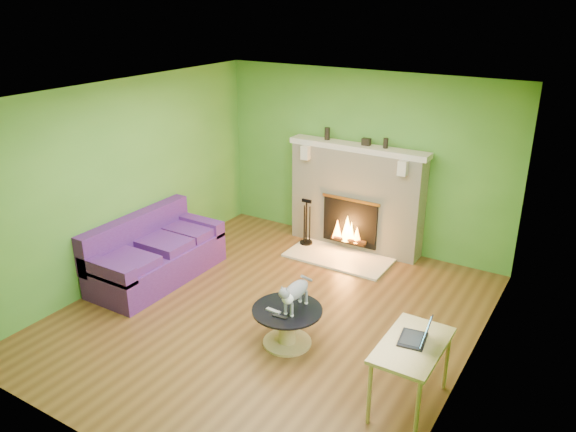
# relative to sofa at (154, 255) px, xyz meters

# --- Properties ---
(floor) EXTENTS (5.00, 5.00, 0.00)m
(floor) POSITION_rel_sofa_xyz_m (1.86, -0.00, -0.32)
(floor) COLOR brown
(floor) RESTS_ON ground
(ceiling) EXTENTS (5.00, 5.00, 0.00)m
(ceiling) POSITION_rel_sofa_xyz_m (1.86, -0.00, 2.28)
(ceiling) COLOR white
(ceiling) RESTS_ON wall_back
(wall_back) EXTENTS (5.00, 0.00, 5.00)m
(wall_back) POSITION_rel_sofa_xyz_m (1.86, 2.50, 0.98)
(wall_back) COLOR #45872C
(wall_back) RESTS_ON floor
(wall_front) EXTENTS (5.00, 0.00, 5.00)m
(wall_front) POSITION_rel_sofa_xyz_m (1.86, -2.50, 0.98)
(wall_front) COLOR #45872C
(wall_front) RESTS_ON floor
(wall_left) EXTENTS (0.00, 5.00, 5.00)m
(wall_left) POSITION_rel_sofa_xyz_m (-0.39, -0.00, 0.98)
(wall_left) COLOR #45872C
(wall_left) RESTS_ON floor
(wall_right) EXTENTS (0.00, 5.00, 5.00)m
(wall_right) POSITION_rel_sofa_xyz_m (4.11, -0.00, 0.98)
(wall_right) COLOR #45872C
(wall_right) RESTS_ON floor
(window_frame) EXTENTS (0.00, 1.20, 1.20)m
(window_frame) POSITION_rel_sofa_xyz_m (4.10, -0.90, 1.23)
(window_frame) COLOR silver
(window_frame) RESTS_ON wall_right
(window_pane) EXTENTS (0.00, 1.06, 1.06)m
(window_pane) POSITION_rel_sofa_xyz_m (4.09, -0.90, 1.23)
(window_pane) COLOR white
(window_pane) RESTS_ON wall_right
(fireplace) EXTENTS (2.10, 0.46, 1.58)m
(fireplace) POSITION_rel_sofa_xyz_m (1.86, 2.31, 0.45)
(fireplace) COLOR beige
(fireplace) RESTS_ON floor
(hearth) EXTENTS (1.50, 0.75, 0.03)m
(hearth) POSITION_rel_sofa_xyz_m (1.86, 1.80, -0.31)
(hearth) COLOR beige
(hearth) RESTS_ON floor
(mantel) EXTENTS (2.10, 0.28, 0.08)m
(mantel) POSITION_rel_sofa_xyz_m (1.86, 2.29, 1.22)
(mantel) COLOR beige
(mantel) RESTS_ON fireplace
(sofa) EXTENTS (0.87, 1.87, 0.84)m
(sofa) POSITION_rel_sofa_xyz_m (0.00, 0.00, 0.00)
(sofa) COLOR #481A63
(sofa) RESTS_ON floor
(coffee_table) EXTENTS (0.76, 0.76, 0.43)m
(coffee_table) POSITION_rel_sofa_xyz_m (2.34, -0.40, -0.08)
(coffee_table) COLOR tan
(coffee_table) RESTS_ON floor
(desk) EXTENTS (0.53, 0.91, 0.67)m
(desk) POSITION_rel_sofa_xyz_m (3.81, -0.66, 0.27)
(desk) COLOR tan
(desk) RESTS_ON floor
(cat) EXTENTS (0.22, 0.60, 0.38)m
(cat) POSITION_rel_sofa_xyz_m (2.42, -0.35, 0.29)
(cat) COLOR slate
(cat) RESTS_ON coffee_table
(remote_silver) EXTENTS (0.17, 0.05, 0.02)m
(remote_silver) POSITION_rel_sofa_xyz_m (2.24, -0.52, 0.12)
(remote_silver) COLOR gray
(remote_silver) RESTS_ON coffee_table
(remote_black) EXTENTS (0.16, 0.06, 0.02)m
(remote_black) POSITION_rel_sofa_xyz_m (2.36, -0.58, 0.11)
(remote_black) COLOR black
(remote_black) RESTS_ON coffee_table
(laptop) EXTENTS (0.31, 0.34, 0.23)m
(laptop) POSITION_rel_sofa_xyz_m (3.79, -0.61, 0.46)
(laptop) COLOR black
(laptop) RESTS_ON desk
(fire_tools) EXTENTS (0.19, 0.19, 0.72)m
(fire_tools) POSITION_rel_sofa_xyz_m (1.23, 1.95, 0.06)
(fire_tools) COLOR black
(fire_tools) RESTS_ON hearth
(mantel_vase_left) EXTENTS (0.08, 0.08, 0.18)m
(mantel_vase_left) POSITION_rel_sofa_xyz_m (1.35, 2.32, 1.35)
(mantel_vase_left) COLOR black
(mantel_vase_left) RESTS_ON mantel
(mantel_vase_right) EXTENTS (0.07, 0.07, 0.14)m
(mantel_vase_right) POSITION_rel_sofa_xyz_m (2.26, 2.32, 1.33)
(mantel_vase_right) COLOR black
(mantel_vase_right) RESTS_ON mantel
(mantel_box) EXTENTS (0.12, 0.08, 0.10)m
(mantel_box) POSITION_rel_sofa_xyz_m (1.97, 2.32, 1.31)
(mantel_box) COLOR black
(mantel_box) RESTS_ON mantel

